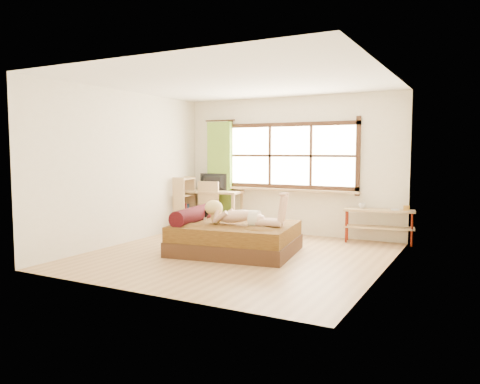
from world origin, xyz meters
The scene contains 18 objects.
floor centered at (0.00, 0.00, 0.00)m, with size 4.50×4.50×0.00m, color #9E754C.
ceiling centered at (0.00, 0.00, 2.70)m, with size 4.50×4.50×0.00m, color white.
wall_back centered at (0.00, 2.25, 1.35)m, with size 4.50×4.50×0.00m, color silver.
wall_front centered at (0.00, -2.25, 1.35)m, with size 4.50×4.50×0.00m, color silver.
wall_left centered at (-2.25, 0.00, 1.35)m, with size 4.50×4.50×0.00m, color silver.
wall_right centered at (2.25, 0.00, 1.35)m, with size 4.50×4.50×0.00m, color silver.
window centered at (0.00, 2.22, 1.51)m, with size 2.80×0.16×1.46m.
curtain centered at (-1.55, 2.13, 1.15)m, with size 0.55×0.10×2.20m, color #548424.
bed centered at (-0.16, 0.17, 0.26)m, with size 2.09×1.77×0.72m.
woman centered at (0.04, 0.13, 0.76)m, with size 1.32×0.38×0.57m, color #DEAC8F, non-canonical shape.
kitten centered at (-0.83, 0.28, 0.59)m, with size 0.28×0.11×0.23m, color black, non-canonical shape.
desk centered at (-1.65, 1.95, 0.71)m, with size 1.36×0.74×0.82m.
monitor centered at (-1.65, 2.00, 0.99)m, with size 0.61×0.08×0.35m, color black.
chair centered at (-1.56, 1.59, 0.57)m, with size 0.50×0.50×1.02m.
pipe_shelf centered at (1.78, 2.07, 0.45)m, with size 1.25×0.50×0.69m.
cup centered at (1.47, 2.07, 0.66)m, with size 0.12×0.12×0.10m, color gray.
book centered at (1.97, 2.07, 0.62)m, with size 0.15×0.20×0.02m, color gray.
bookshelf centered at (-2.08, 1.58, 0.56)m, with size 0.31×0.50×1.10m.
Camera 1 is at (3.45, -6.38, 1.64)m, focal length 35.00 mm.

